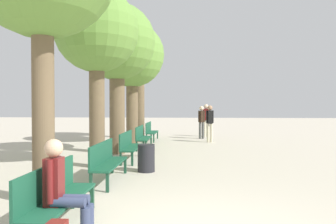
{
  "coord_description": "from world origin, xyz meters",
  "views": [
    {
      "loc": [
        0.08,
        -4.02,
        1.73
      ],
      "look_at": [
        -0.54,
        5.52,
        1.52
      ],
      "focal_mm": 35.0,
      "sensor_mm": 36.0,
      "label": 1
    }
  ],
  "objects_px": {
    "bench_row_3": "(142,136)",
    "pedestrian_mid": "(206,118)",
    "pedestrian_far": "(210,121)",
    "tree_row_3": "(132,57)",
    "bench_row_0": "(55,193)",
    "tree_row_4": "(140,55)",
    "bench_row_4": "(150,130)",
    "tree_row_1": "(97,34)",
    "bench_row_2": "(129,144)",
    "person_seated": "(63,186)",
    "tree_row_2": "(117,45)",
    "pedestrian_near": "(202,120)",
    "bench_row_1": "(106,159)",
    "trash_bin": "(146,158)"
  },
  "relations": [
    {
      "from": "bench_row_3",
      "to": "pedestrian_mid",
      "type": "bearing_deg",
      "value": 61.08
    },
    {
      "from": "pedestrian_far",
      "to": "tree_row_3",
      "type": "bearing_deg",
      "value": -169.95
    },
    {
      "from": "bench_row_0",
      "to": "bench_row_3",
      "type": "xyz_separation_m",
      "value": [
        0.0,
        8.46,
        0.0
      ]
    },
    {
      "from": "tree_row_4",
      "to": "bench_row_0",
      "type": "bearing_deg",
      "value": -86.81
    },
    {
      "from": "bench_row_4",
      "to": "pedestrian_mid",
      "type": "height_order",
      "value": "pedestrian_mid"
    },
    {
      "from": "pedestrian_mid",
      "to": "bench_row_4",
      "type": "bearing_deg",
      "value": -141.25
    },
    {
      "from": "tree_row_1",
      "to": "tree_row_3",
      "type": "bearing_deg",
      "value": 90.0
    },
    {
      "from": "bench_row_2",
      "to": "bench_row_4",
      "type": "distance_m",
      "value": 5.64
    },
    {
      "from": "tree_row_1",
      "to": "person_seated",
      "type": "distance_m",
      "value": 5.75
    },
    {
      "from": "bench_row_3",
      "to": "person_seated",
      "type": "bearing_deg",
      "value": -88.51
    },
    {
      "from": "bench_row_2",
      "to": "person_seated",
      "type": "distance_m",
      "value": 5.93
    },
    {
      "from": "tree_row_2",
      "to": "tree_row_4",
      "type": "relative_size",
      "value": 0.94
    },
    {
      "from": "bench_row_4",
      "to": "pedestrian_near",
      "type": "bearing_deg",
      "value": 22.73
    },
    {
      "from": "bench_row_3",
      "to": "tree_row_4",
      "type": "height_order",
      "value": "tree_row_4"
    },
    {
      "from": "bench_row_1",
      "to": "tree_row_3",
      "type": "relative_size",
      "value": 0.35
    },
    {
      "from": "tree_row_3",
      "to": "tree_row_4",
      "type": "xyz_separation_m",
      "value": [
        0.0,
        2.23,
        0.41
      ]
    },
    {
      "from": "bench_row_3",
      "to": "pedestrian_mid",
      "type": "distance_m",
      "value": 5.81
    },
    {
      "from": "tree_row_4",
      "to": "pedestrian_far",
      "type": "distance_m",
      "value": 5.09
    },
    {
      "from": "pedestrian_near",
      "to": "pedestrian_far",
      "type": "height_order",
      "value": "pedestrian_far"
    },
    {
      "from": "bench_row_0",
      "to": "pedestrian_far",
      "type": "xyz_separation_m",
      "value": [
        2.82,
        10.75,
        0.47
      ]
    },
    {
      "from": "bench_row_3",
      "to": "tree_row_2",
      "type": "distance_m",
      "value": 3.7
    },
    {
      "from": "bench_row_3",
      "to": "bench_row_4",
      "type": "distance_m",
      "value": 2.82
    },
    {
      "from": "trash_bin",
      "to": "pedestrian_mid",
      "type": "bearing_deg",
      "value": 77.97
    },
    {
      "from": "tree_row_4",
      "to": "trash_bin",
      "type": "height_order",
      "value": "tree_row_4"
    },
    {
      "from": "tree_row_1",
      "to": "tree_row_4",
      "type": "distance_m",
      "value": 7.86
    },
    {
      "from": "bench_row_0",
      "to": "tree_row_2",
      "type": "xyz_separation_m",
      "value": [
        -0.69,
        7.07,
        3.36
      ]
    },
    {
      "from": "bench_row_1",
      "to": "pedestrian_far",
      "type": "distance_m",
      "value": 8.43
    },
    {
      "from": "bench_row_2",
      "to": "tree_row_2",
      "type": "distance_m",
      "value": 3.72
    },
    {
      "from": "tree_row_4",
      "to": "tree_row_1",
      "type": "bearing_deg",
      "value": -90.0
    },
    {
      "from": "bench_row_2",
      "to": "tree_row_1",
      "type": "xyz_separation_m",
      "value": [
        -0.69,
        -1.12,
        3.19
      ]
    },
    {
      "from": "tree_row_2",
      "to": "bench_row_3",
      "type": "bearing_deg",
      "value": 63.6
    },
    {
      "from": "pedestrian_near",
      "to": "tree_row_2",
      "type": "bearing_deg",
      "value": -121.25
    },
    {
      "from": "bench_row_4",
      "to": "trash_bin",
      "type": "bearing_deg",
      "value": -84.06
    },
    {
      "from": "tree_row_2",
      "to": "person_seated",
      "type": "height_order",
      "value": "tree_row_2"
    },
    {
      "from": "bench_row_1",
      "to": "bench_row_3",
      "type": "distance_m",
      "value": 5.64
    },
    {
      "from": "bench_row_4",
      "to": "pedestrian_far",
      "type": "relative_size",
      "value": 1.1
    },
    {
      "from": "bench_row_3",
      "to": "trash_bin",
      "type": "relative_size",
      "value": 2.67
    },
    {
      "from": "bench_row_4",
      "to": "pedestrian_near",
      "type": "relative_size",
      "value": 1.13
    },
    {
      "from": "tree_row_2",
      "to": "tree_row_4",
      "type": "xyz_separation_m",
      "value": [
        0.0,
        5.28,
        0.43
      ]
    },
    {
      "from": "bench_row_2",
      "to": "tree_row_1",
      "type": "bearing_deg",
      "value": -121.51
    },
    {
      "from": "bench_row_0",
      "to": "pedestrian_near",
      "type": "xyz_separation_m",
      "value": [
        2.5,
        12.33,
        0.45
      ]
    },
    {
      "from": "bench_row_2",
      "to": "person_seated",
      "type": "relative_size",
      "value": 1.47
    },
    {
      "from": "tree_row_2",
      "to": "trash_bin",
      "type": "height_order",
      "value": "tree_row_2"
    },
    {
      "from": "bench_row_4",
      "to": "bench_row_2",
      "type": "bearing_deg",
      "value": -90.0
    },
    {
      "from": "bench_row_1",
      "to": "tree_row_4",
      "type": "relative_size",
      "value": 0.33
    },
    {
      "from": "tree_row_3",
      "to": "trash_bin",
      "type": "height_order",
      "value": "tree_row_3"
    },
    {
      "from": "tree_row_4",
      "to": "trash_bin",
      "type": "bearing_deg",
      "value": -80.2
    },
    {
      "from": "tree_row_2",
      "to": "tree_row_4",
      "type": "distance_m",
      "value": 5.3
    },
    {
      "from": "bench_row_4",
      "to": "pedestrian_far",
      "type": "height_order",
      "value": "pedestrian_far"
    },
    {
      "from": "bench_row_4",
      "to": "tree_row_4",
      "type": "height_order",
      "value": "tree_row_4"
    }
  ]
}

